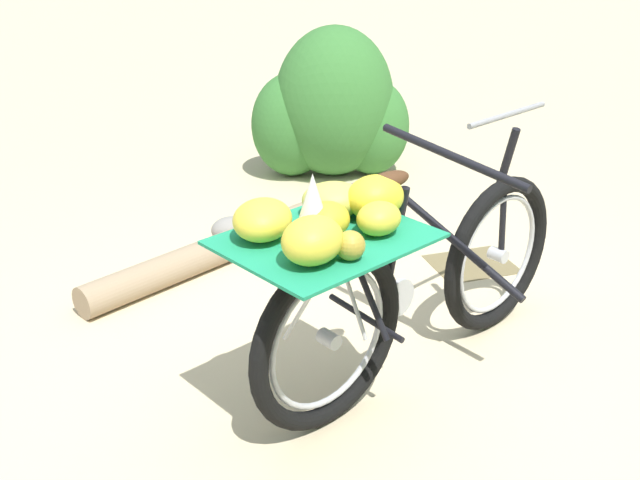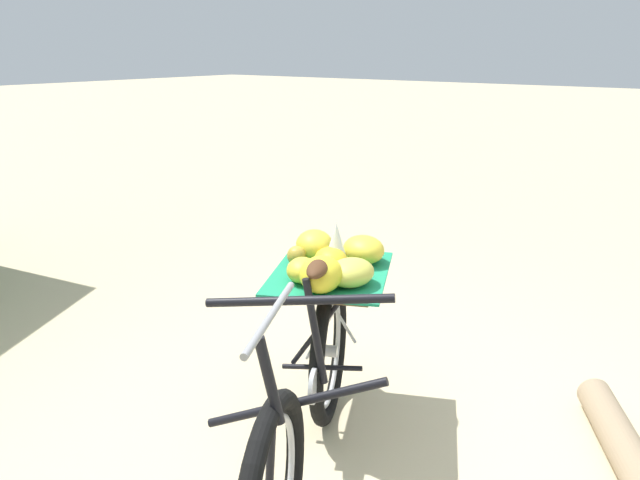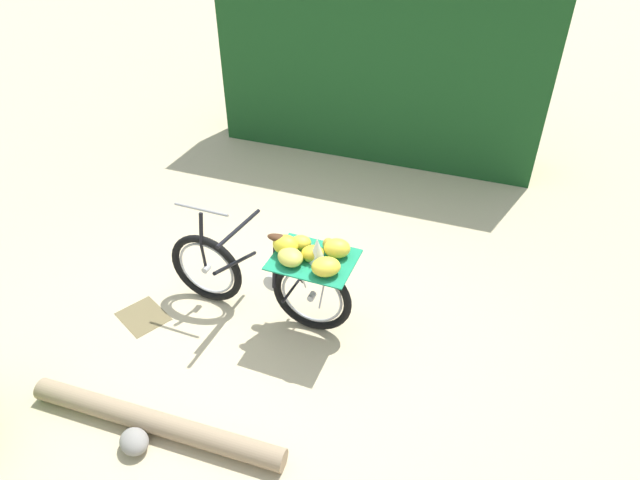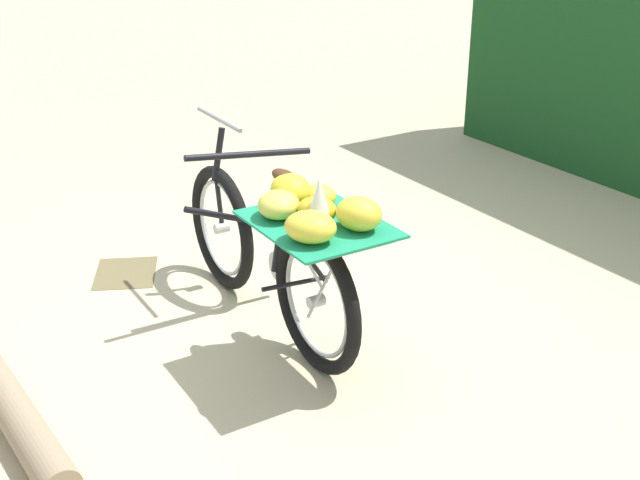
# 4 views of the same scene
# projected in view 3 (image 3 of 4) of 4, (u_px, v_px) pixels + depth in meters

# --- Properties ---
(ground_plane) EXTENTS (60.00, 60.00, 0.00)m
(ground_plane) POSITION_uv_depth(u_px,v_px,m) (272.00, 313.00, 5.05)
(ground_plane) COLOR beige
(foliage_hedge) EXTENTS (4.25, 2.70, 2.46)m
(foliage_hedge) POSITION_uv_depth(u_px,v_px,m) (381.00, 62.00, 7.15)
(foliage_hedge) COLOR #19471E
(foliage_hedge) RESTS_ON ground_plane
(bicycle) EXTENTS (1.74, 1.03, 1.03)m
(bicycle) POSITION_uv_depth(u_px,v_px,m) (274.00, 272.00, 4.69)
(bicycle) COLOR black
(bicycle) RESTS_ON ground_plane
(fallen_log) EXTENTS (1.86, 1.13, 0.17)m
(fallen_log) POSITION_uv_depth(u_px,v_px,m) (155.00, 422.00, 3.99)
(fallen_log) COLOR #9E8466
(fallen_log) RESTS_ON ground_plane
(path_stone) EXTENTS (0.23, 0.19, 0.15)m
(path_stone) POSITION_uv_depth(u_px,v_px,m) (134.00, 442.00, 3.87)
(path_stone) COLOR gray
(path_stone) RESTS_ON ground_plane
(leaf_litter_patch) EXTENTS (0.44, 0.36, 0.01)m
(leaf_litter_patch) POSITION_uv_depth(u_px,v_px,m) (143.00, 316.00, 5.01)
(leaf_litter_patch) COLOR olive
(leaf_litter_patch) RESTS_ON ground_plane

